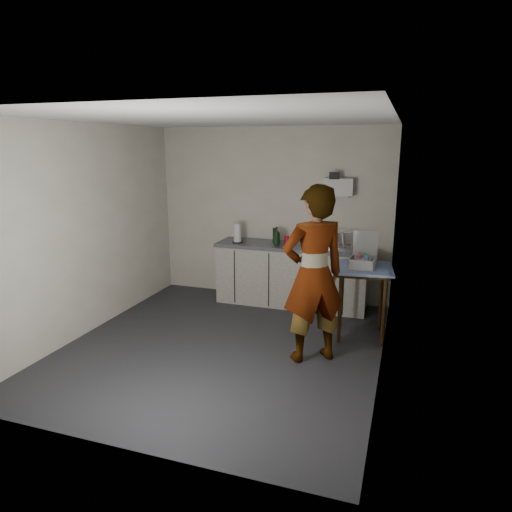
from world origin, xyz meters
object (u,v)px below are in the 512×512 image
(paper_towel, at_px, (238,233))
(dish_rack, at_px, (339,243))
(soap_bottle, at_px, (277,236))
(soda_can, at_px, (287,240))
(kitchen_counter, at_px, (292,277))
(standing_man, at_px, (313,275))
(bakery_box, at_px, (363,260))
(side_table, at_px, (363,276))
(dark_bottle, at_px, (275,236))

(paper_towel, distance_m, dish_rack, 1.50)
(soap_bottle, bearing_deg, soda_can, 26.16)
(soap_bottle, bearing_deg, kitchen_counter, 24.06)
(standing_man, xyz_separation_m, bakery_box, (0.44, 0.80, 0.02))
(soap_bottle, relative_size, dish_rack, 0.74)
(side_table, distance_m, bakery_box, 0.21)
(side_table, relative_size, soda_can, 6.59)
(kitchen_counter, relative_size, side_table, 2.51)
(paper_towel, relative_size, dish_rack, 0.81)
(standing_man, distance_m, paper_towel, 2.16)
(soap_bottle, bearing_deg, bakery_box, -31.29)
(soap_bottle, distance_m, dark_bottle, 0.14)
(soap_bottle, bearing_deg, standing_man, -61.42)
(soap_bottle, height_order, paper_towel, paper_towel)
(side_table, distance_m, standing_man, 0.95)
(standing_man, height_order, bakery_box, standing_man)
(standing_man, bearing_deg, side_table, -154.52)
(side_table, bearing_deg, soap_bottle, 142.70)
(soap_bottle, distance_m, dish_rack, 0.90)
(standing_man, relative_size, bakery_box, 4.65)
(dish_rack, bearing_deg, soda_can, -174.44)
(paper_towel, bearing_deg, bakery_box, -22.37)
(dish_rack, bearing_deg, bakery_box, -65.76)
(paper_towel, relative_size, bakery_box, 0.70)
(soda_can, bearing_deg, dark_bottle, 164.10)
(dark_bottle, distance_m, paper_towel, 0.56)
(soap_bottle, bearing_deg, dish_rack, 8.91)
(paper_towel, xyz_separation_m, dish_rack, (1.49, 0.15, -0.08))
(side_table, bearing_deg, dark_bottle, 140.17)
(standing_man, bearing_deg, dish_rack, -126.42)
(soda_can, relative_size, bakery_box, 0.32)
(soda_can, xyz_separation_m, paper_towel, (-0.74, -0.07, 0.07))
(side_table, bearing_deg, paper_towel, 151.43)
(paper_towel, bearing_deg, side_table, -21.80)
(kitchen_counter, relative_size, soap_bottle, 8.38)
(side_table, xyz_separation_m, dark_bottle, (-1.38, 0.90, 0.25))
(kitchen_counter, bearing_deg, dish_rack, 3.74)
(soap_bottle, bearing_deg, side_table, -30.53)
(kitchen_counter, height_order, dish_rack, dish_rack)
(dark_bottle, bearing_deg, standing_man, -61.49)
(bakery_box, bearing_deg, side_table, 68.46)
(side_table, xyz_separation_m, soap_bottle, (-1.31, 0.77, 0.27))
(dark_bottle, bearing_deg, kitchen_counter, -5.59)
(standing_man, relative_size, soda_can, 14.32)
(paper_towel, bearing_deg, soap_bottle, 0.67)
(soda_can, xyz_separation_m, dish_rack, (0.75, 0.07, -0.01))
(dark_bottle, relative_size, paper_towel, 0.79)
(paper_towel, bearing_deg, soda_can, 5.62)
(standing_man, height_order, soda_can, standing_man)
(side_table, height_order, dish_rack, dish_rack)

